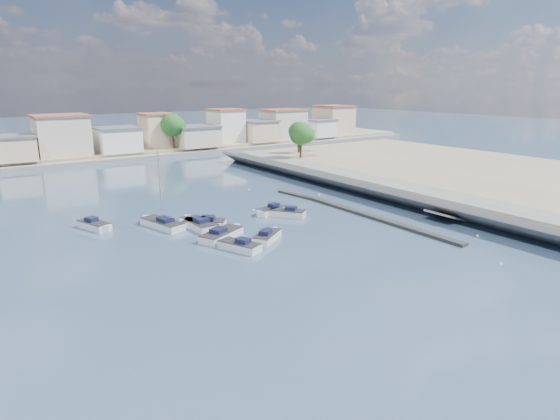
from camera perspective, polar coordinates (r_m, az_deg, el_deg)
name	(u,v)px	position (r m, az deg, el deg)	size (l,w,h in m)	color
ground	(209,183)	(77.88, -8.70, 3.27)	(400.00, 400.00, 0.00)	#2D425B
seawall_walkway	(414,194)	(68.08, 16.07, 1.92)	(5.00, 90.00, 1.80)	slate
seawall_embankment	(501,177)	(85.67, 25.34, 3.63)	(49.65, 90.00, 2.90)	slate
breakwater	(355,212)	(59.70, 9.14, -0.20)	(2.00, 31.02, 0.35)	black
far_shore_land	(116,146)	(126.04, -19.34, 7.39)	(160.00, 40.00, 1.40)	gray
far_shore_quay	(145,157)	(106.15, -16.19, 6.19)	(160.00, 2.50, 0.80)	slate
far_town	(179,131)	(114.86, -12.22, 9.36)	(113.01, 12.80, 8.35)	beige
shore_trees	(184,129)	(105.75, -11.58, 9.63)	(74.56, 38.32, 7.92)	#38281E
motorboat_a	(238,246)	(46.11, -5.16, -4.40)	(3.17, 4.72, 1.48)	silver
motorboat_b	(268,237)	(48.72, -1.49, -3.26)	(4.38, 3.78, 1.48)	silver
motorboat_c	(202,223)	(54.00, -9.45, -1.62)	(4.81, 4.44, 1.48)	silver
motorboat_d	(270,211)	(58.44, -1.21, -0.13)	(4.42, 2.33, 1.48)	silver
motorboat_e	(198,224)	(53.89, -9.97, -1.68)	(2.40, 6.10, 1.48)	silver
motorboat_f	(286,213)	(57.49, 0.70, -0.39)	(3.99, 4.43, 1.48)	silver
motorboat_g	(96,226)	(56.26, -21.57, -1.81)	(3.04, 4.78, 1.48)	silver
motorboat_h	(223,234)	(49.80, -6.94, -2.96)	(5.77, 4.18, 1.48)	silver
sailboat	(161,223)	(54.85, -14.31, -1.59)	(3.47, 6.61, 9.00)	silver
mooring_buoys	(346,214)	(58.99, 8.01, -0.46)	(14.41, 39.64, 0.32)	white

